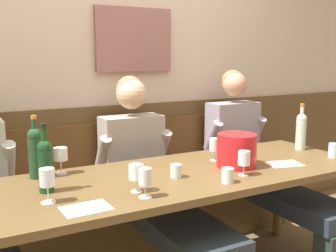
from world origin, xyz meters
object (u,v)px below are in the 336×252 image
Objects in this scene: person_left_seat at (154,181)px; wine_bottle_clear_water at (36,151)px; wine_glass_near_bucket at (215,145)px; wall_bench at (128,213)px; ice_bucket at (237,150)px; wine_glass_by_bottle at (61,155)px; person_right_seat at (261,163)px; wine_bottle_green_tall at (301,130)px; wine_glass_center_front at (145,178)px; wine_bottle_amber_mid at (45,164)px; water_tumbler_right at (333,150)px; wine_glass_right_end at (244,159)px; wine_glass_mid_right at (136,173)px; dining_table at (174,187)px; wine_glass_center_rear at (47,179)px; water_tumbler_center at (228,175)px; water_tumbler_left at (176,171)px.

wine_bottle_clear_water is at bearing -178.26° from person_left_seat.
wine_bottle_clear_water is at bearing 171.04° from wine_glass_near_bucket.
wine_bottle_clear_water is (-0.70, -0.39, 0.63)m from wall_bench.
wine_glass_by_bottle is at bearing 159.84° from ice_bucket.
person_right_seat is 3.96× the size of wine_bottle_green_tall.
wine_bottle_amber_mid is at bearing 141.88° from wine_glass_center_front.
water_tumbler_right is (1.42, 0.10, -0.05)m from wine_glass_center_front.
wine_glass_center_front reaches higher than water_tumbler_right.
person_right_seat is at bearing 41.37° from wine_glass_right_end.
wine_glass_near_bucket is at bearing 157.36° from water_tumbler_right.
wine_bottle_green_tall is 2.35× the size of wine_glass_right_end.
wine_glass_near_bucket is (0.69, 0.31, 0.01)m from wine_glass_mid_right.
person_right_seat is at bearing 21.88° from wine_glass_mid_right.
wine_glass_center_front is at bearing -138.91° from dining_table.
wall_bench reaches higher than dining_table.
person_right_seat is at bearing 14.97° from wine_glass_center_rear.
wall_bench is 16.88× the size of wine_glass_center_rear.
person_left_seat is at bearing 135.49° from ice_bucket.
water_tumbler_right is (0.94, 0.10, 0.01)m from water_tumbler_center.
water_tumbler_center reaches higher than dining_table.
wine_bottle_clear_water is 0.77m from water_tumbler_left.
person_right_seat is 3.78× the size of wine_bottle_clear_water.
wine_glass_by_bottle is 1.09× the size of wine_glass_mid_right.
ice_bucket reaches higher than wine_glass_mid_right.
ice_bucket is 1.66× the size of wine_glass_center_front.
wall_bench is 0.50m from person_left_seat.
dining_table is at bearing 70.52° from water_tumbler_left.
dining_table is 0.67m from wine_glass_by_bottle.
water_tumbler_center is at bearing -173.86° from water_tumbler_right.
wall_bench is at bearing 70.17° from wine_glass_mid_right.
wine_bottle_clear_water reaches higher than wine_glass_center_front.
water_tumbler_left is at bearing 174.44° from water_tumbler_right.
person_right_seat is 1.05m from water_tumbler_left.
wine_glass_center_front is (-0.31, -0.27, 0.18)m from dining_table.
water_tumbler_right is at bearing -37.92° from wall_bench.
wall_bench is 19.07× the size of wine_glass_center_front.
wine_bottle_amber_mid is 4.56× the size of water_tumbler_left.
wine_glass_right_end is at bearing -97.65° from wine_glass_near_bucket.
person_left_seat reaches higher than wine_glass_by_bottle.
wine_glass_mid_right is 0.98× the size of wine_glass_center_front.
wine_glass_center_front is 1.43m from water_tumbler_right.
wine_glass_center_front is (-1.25, -0.60, 0.23)m from person_right_seat.
wine_glass_center_rear is 1.11× the size of wine_glass_near_bucket.
wine_glass_by_bottle is (-0.97, 0.36, 0.01)m from ice_bucket.
person_right_seat reaches higher than wine_bottle_amber_mid.
person_left_seat is 0.65m from wine_glass_right_end.
wine_bottle_green_tall reaches higher than wine_glass_center_front.
wine_glass_center_rear is at bearing -170.64° from dining_table.
wine_glass_center_rear is 0.44m from wine_glass_center_front.
wine_glass_center_front is (0.39, -0.57, -0.05)m from wine_bottle_clear_water.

